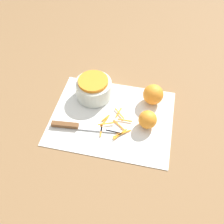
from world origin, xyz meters
The scene contains 7 objects.
ground_plane centered at (0.00, 0.00, 0.00)m, with size 4.00×4.00×0.00m, color olive.
cutting_board centered at (0.00, 0.00, 0.00)m, with size 0.48×0.37×0.01m.
bowl_speckled centered at (-0.10, 0.10, 0.05)m, with size 0.15×0.15×0.09m.
knife centered at (-0.14, -0.08, 0.01)m, with size 0.27×0.05×0.02m.
orange_left centered at (0.15, 0.12, 0.05)m, with size 0.08×0.08×0.08m.
orange_right centered at (0.14, -0.01, 0.04)m, with size 0.07×0.07×0.07m.
peel_pile centered at (0.02, -0.04, 0.01)m, with size 0.13×0.16×0.01m.
Camera 1 is at (0.14, -0.63, 0.83)m, focal length 42.00 mm.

